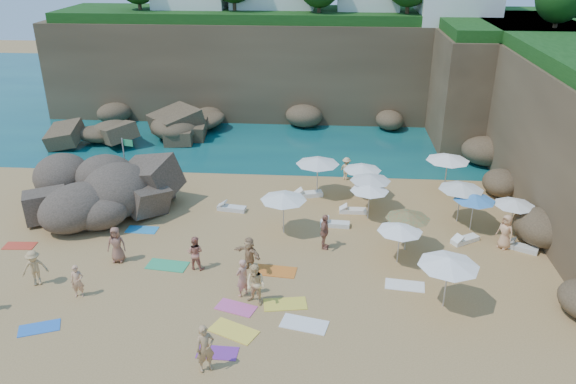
# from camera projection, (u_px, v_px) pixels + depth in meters

# --- Properties ---
(ground) EXTENTS (120.00, 120.00, 0.00)m
(ground) POSITION_uv_depth(u_px,v_px,m) (244.00, 252.00, 28.04)
(ground) COLOR tan
(ground) RESTS_ON ground
(seawater) EXTENTS (120.00, 120.00, 0.00)m
(seawater) POSITION_uv_depth(u_px,v_px,m) (288.00, 97.00, 55.26)
(seawater) COLOR #0C4751
(seawater) RESTS_ON ground
(cliff_back) EXTENTS (44.00, 8.00, 8.00)m
(cliff_back) POSITION_uv_depth(u_px,v_px,m) (307.00, 67.00, 48.94)
(cliff_back) COLOR brown
(cliff_back) RESTS_ON ground
(cliff_corner) EXTENTS (10.00, 12.00, 8.00)m
(cliff_corner) POSITION_uv_depth(u_px,v_px,m) (497.00, 84.00, 43.38)
(cliff_corner) COLOR brown
(cliff_corner) RESTS_ON ground
(rock_promontory) EXTENTS (12.00, 7.00, 2.00)m
(rock_promontory) POSITION_uv_depth(u_px,v_px,m) (133.00, 141.00, 43.31)
(rock_promontory) COLOR brown
(rock_promontory) RESTS_ON ground
(marina_masts) EXTENTS (3.10, 0.10, 6.00)m
(marina_masts) POSITION_uv_depth(u_px,v_px,m) (121.00, 64.00, 55.14)
(marina_masts) COLOR white
(marina_masts) RESTS_ON ground
(rock_outcrop) EXTENTS (8.18, 6.85, 2.85)m
(rock_outcrop) POSITION_uv_depth(u_px,v_px,m) (105.00, 209.00, 32.45)
(rock_outcrop) COLOR brown
(rock_outcrop) RESTS_ON ground
(flag_pole) EXTENTS (0.69, 0.19, 3.55)m
(flag_pole) POSITION_uv_depth(u_px,v_px,m) (126.00, 159.00, 33.56)
(flag_pole) COLOR silver
(flag_pole) RESTS_ON ground
(parasol_0) EXTENTS (2.26, 2.26, 2.14)m
(parasol_0) POSITION_uv_depth(u_px,v_px,m) (362.00, 167.00, 33.10)
(parasol_0) COLOR silver
(parasol_0) RESTS_ON ground
(parasol_1) EXTENTS (2.60, 2.60, 2.46)m
(parasol_1) POSITION_uv_depth(u_px,v_px,m) (318.00, 161.00, 33.24)
(parasol_1) COLOR silver
(parasol_1) RESTS_ON ground
(parasol_2) EXTENTS (2.43, 2.43, 2.30)m
(parasol_2) POSITION_uv_depth(u_px,v_px,m) (461.00, 186.00, 30.19)
(parasol_2) COLOR silver
(parasol_2) RESTS_ON ground
(parasol_3) EXTENTS (2.61, 2.61, 2.47)m
(parasol_3) POSITION_uv_depth(u_px,v_px,m) (448.00, 157.00, 33.72)
(parasol_3) COLOR silver
(parasol_3) RESTS_ON ground
(parasol_4) EXTENTS (2.11, 2.11, 1.99)m
(parasol_4) POSITION_uv_depth(u_px,v_px,m) (515.00, 202.00, 29.02)
(parasol_4) COLOR silver
(parasol_4) RESTS_ON ground
(parasol_5) EXTENTS (2.44, 2.44, 2.31)m
(parasol_5) POSITION_uv_depth(u_px,v_px,m) (283.00, 197.00, 29.00)
(parasol_5) COLOR silver
(parasol_5) RESTS_ON ground
(parasol_6) EXTENTS (2.22, 2.22, 2.10)m
(parasol_6) POSITION_uv_depth(u_px,v_px,m) (408.00, 215.00, 27.46)
(parasol_6) COLOR silver
(parasol_6) RESTS_ON ground
(parasol_7) EXTENTS (2.32, 2.32, 2.19)m
(parasol_7) POSITION_uv_depth(u_px,v_px,m) (371.00, 178.00, 31.54)
(parasol_7) COLOR silver
(parasol_7) RESTS_ON ground
(parasol_8) EXTENTS (2.14, 2.14, 2.02)m
(parasol_8) POSITION_uv_depth(u_px,v_px,m) (370.00, 188.00, 30.61)
(parasol_8) COLOR silver
(parasol_8) RESTS_ON ground
(parasol_9) EXTENTS (2.16, 2.16, 2.04)m
(parasol_9) POSITION_uv_depth(u_px,v_px,m) (400.00, 228.00, 26.38)
(parasol_9) COLOR silver
(parasol_9) RESTS_ON ground
(parasol_10) EXTENTS (2.20, 2.20, 2.08)m
(parasol_10) POSITION_uv_depth(u_px,v_px,m) (475.00, 197.00, 29.40)
(parasol_10) COLOR silver
(parasol_10) RESTS_ON ground
(parasol_11) EXTENTS (2.56, 2.56, 2.42)m
(parasol_11) POSITION_uv_depth(u_px,v_px,m) (449.00, 262.00, 23.00)
(parasol_11) COLOR silver
(parasol_11) RESTS_ON ground
(lounger_0) EXTENTS (1.70, 0.80, 0.25)m
(lounger_0) POSITION_uv_depth(u_px,v_px,m) (232.00, 208.00, 32.25)
(lounger_0) COLOR silver
(lounger_0) RESTS_ON ground
(lounger_1) EXTENTS (1.55, 0.53, 0.24)m
(lounger_1) POSITION_uv_depth(u_px,v_px,m) (353.00, 211.00, 31.99)
(lounger_1) COLOR white
(lounger_1) RESTS_ON ground
(lounger_2) EXTENTS (1.61, 0.63, 0.25)m
(lounger_2) POSITION_uv_depth(u_px,v_px,m) (335.00, 224.00, 30.50)
(lounger_2) COLOR white
(lounger_2) RESTS_ON ground
(lounger_3) EXTENTS (1.82, 1.03, 0.27)m
(lounger_3) POSITION_uv_depth(u_px,v_px,m) (308.00, 194.00, 33.99)
(lounger_3) COLOR white
(lounger_3) RESTS_ON ground
(lounger_4) EXTENTS (1.65, 1.20, 0.25)m
(lounger_4) POSITION_uv_depth(u_px,v_px,m) (521.00, 248.00, 28.19)
(lounger_4) COLOR silver
(lounger_4) RESTS_ON ground
(lounger_5) EXTENTS (1.59, 1.26, 0.24)m
(lounger_5) POSITION_uv_depth(u_px,v_px,m) (465.00, 240.00, 28.91)
(lounger_5) COLOR white
(lounger_5) RESTS_ON ground
(towel_0) EXTENTS (1.77, 1.32, 0.03)m
(towel_0) POSITION_uv_depth(u_px,v_px,m) (39.00, 328.00, 22.57)
(towel_0) COLOR blue
(towel_0) RESTS_ON ground
(towel_3) EXTENTS (2.04, 1.19, 0.03)m
(towel_3) POSITION_uv_depth(u_px,v_px,m) (167.00, 265.00, 26.86)
(towel_3) COLOR #2EA368
(towel_3) RESTS_ON ground
(towel_4) EXTENTS (2.15, 1.68, 0.03)m
(towel_4) POSITION_uv_depth(u_px,v_px,m) (234.00, 331.00, 22.39)
(towel_4) COLOR yellow
(towel_4) RESTS_ON ground
(towel_5) EXTENTS (2.06, 1.35, 0.03)m
(towel_5) POSITION_uv_depth(u_px,v_px,m) (304.00, 324.00, 22.78)
(towel_5) COLOR white
(towel_5) RESTS_ON ground
(towel_6) EXTENTS (1.56, 0.82, 0.03)m
(towel_6) POSITION_uv_depth(u_px,v_px,m) (218.00, 353.00, 21.23)
(towel_6) COLOR purple
(towel_6) RESTS_ON ground
(towel_7) EXTENTS (1.61, 0.87, 0.03)m
(towel_7) POSITION_uv_depth(u_px,v_px,m) (20.00, 246.00, 28.57)
(towel_7) COLOR red
(towel_7) RESTS_ON ground
(towel_8) EXTENTS (1.68, 0.89, 0.03)m
(towel_8) POSITION_uv_depth(u_px,v_px,m) (142.00, 230.00, 30.14)
(towel_8) COLOR #2891D8
(towel_8) RESTS_ON ground
(towel_9) EXTENTS (1.85, 1.32, 0.03)m
(towel_9) POSITION_uv_depth(u_px,v_px,m) (236.00, 308.00, 23.80)
(towel_9) COLOR #DC559C
(towel_9) RESTS_ON ground
(towel_10) EXTENTS (2.02, 1.16, 0.03)m
(towel_10) POSITION_uv_depth(u_px,v_px,m) (276.00, 271.00, 26.40)
(towel_10) COLOR orange
(towel_10) RESTS_ON ground
(towel_12) EXTENTS (1.97, 1.21, 0.03)m
(towel_12) POSITION_uv_depth(u_px,v_px,m) (285.00, 304.00, 24.03)
(towel_12) COLOR yellow
(towel_12) RESTS_ON ground
(towel_13) EXTENTS (1.85, 1.08, 0.03)m
(towel_13) POSITION_uv_depth(u_px,v_px,m) (405.00, 285.00, 25.32)
(towel_13) COLOR white
(towel_13) RESTS_ON ground
(person_stand_0) EXTENTS (0.62, 0.47, 1.54)m
(person_stand_0) POSITION_uv_depth(u_px,v_px,m) (77.00, 281.00, 24.28)
(person_stand_0) COLOR tan
(person_stand_0) RESTS_ON ground
(person_stand_1) EXTENTS (0.91, 0.75, 1.69)m
(person_stand_1) POSITION_uv_depth(u_px,v_px,m) (195.00, 253.00, 26.32)
(person_stand_1) COLOR #BF735F
(person_stand_1) RESTS_ON ground
(person_stand_2) EXTENTS (0.96, 0.99, 1.51)m
(person_stand_2) POSITION_uv_depth(u_px,v_px,m) (346.00, 169.00, 36.10)
(person_stand_2) COLOR #E7BC83
(person_stand_2) RESTS_ON ground
(person_stand_3) EXTENTS (0.66, 1.16, 1.87)m
(person_stand_3) POSITION_uv_depth(u_px,v_px,m) (325.00, 232.00, 28.00)
(person_stand_3) COLOR #A16550
(person_stand_3) RESTS_ON ground
(person_stand_4) EXTENTS (0.93, 1.00, 1.83)m
(person_stand_4) POSITION_uv_depth(u_px,v_px,m) (505.00, 232.00, 28.06)
(person_stand_4) COLOR #E0A475
(person_stand_4) RESTS_ON ground
(person_stand_5) EXTENTS (1.57, 0.90, 1.63)m
(person_stand_5) POSITION_uv_depth(u_px,v_px,m) (169.00, 186.00, 33.50)
(person_stand_5) COLOR tan
(person_stand_5) RESTS_ON ground
(person_stand_6) EXTENTS (0.76, 0.78, 1.81)m
(person_stand_6) POSITION_uv_depth(u_px,v_px,m) (242.00, 278.00, 24.29)
(person_stand_6) COLOR tan
(person_stand_6) RESTS_ON ground
(person_lie_0) EXTENTS (1.71, 2.01, 0.45)m
(person_lie_0) POSITION_uv_depth(u_px,v_px,m) (37.00, 280.00, 25.32)
(person_lie_0) COLOR tan
(person_lie_0) RESTS_ON ground
(person_lie_2) EXTENTS (1.02, 1.87, 0.48)m
(person_lie_2) POSITION_uv_depth(u_px,v_px,m) (118.00, 257.00, 27.14)
(person_lie_2) COLOR #8D5A46
(person_lie_2) RESTS_ON ground
(person_lie_3) EXTENTS (2.26, 2.29, 0.45)m
(person_lie_3) POSITION_uv_depth(u_px,v_px,m) (250.00, 266.00, 26.41)
(person_lie_3) COLOR tan
(person_lie_3) RESTS_ON ground
(person_lie_4) EXTENTS (1.53, 1.99, 0.45)m
(person_lie_4) POSITION_uv_depth(u_px,v_px,m) (206.00, 365.00, 20.31)
(person_lie_4) COLOR tan
(person_lie_4) RESTS_ON ground
(person_lie_5) EXTENTS (1.67, 2.08, 0.71)m
(person_lie_5) POSITION_uv_depth(u_px,v_px,m) (256.00, 297.00, 23.94)
(person_lie_5) COLOR #F4CC8A
(person_lie_5) RESTS_ON ground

